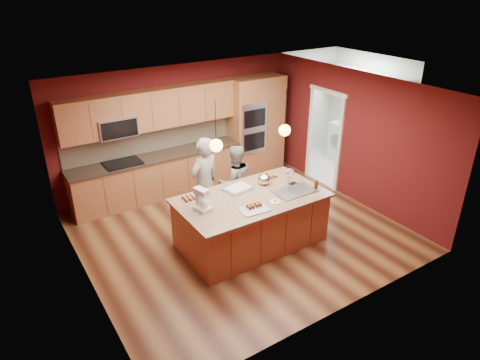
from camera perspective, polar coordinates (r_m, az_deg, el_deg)
floor at (r=8.05m, az=0.06°, el=-6.97°), size 5.50×5.50×0.00m
ceiling at (r=6.99m, az=0.07°, el=12.06°), size 5.50×5.50×0.00m
wall_back at (r=9.48m, az=-8.23°, el=6.95°), size 5.50×0.00×5.50m
wall_front at (r=5.72m, az=13.87°, el=-6.66°), size 5.50×0.00×5.50m
wall_left at (r=6.50m, az=-20.78°, el=-3.53°), size 0.00×5.00×5.00m
wall_right at (r=9.10m, az=14.83°, el=5.56°), size 0.00×5.00×5.00m
cabinet_run at (r=9.14m, az=-11.26°, el=3.55°), size 3.74×0.64×2.30m
oven_column at (r=10.16m, az=2.11°, el=7.28°), size 1.30×0.62×2.30m
doorway_trim at (r=9.71m, az=11.15°, el=5.30°), size 0.08×1.11×2.20m
laundry_room at (r=10.86m, az=16.47°, el=11.86°), size 2.60×2.70×2.70m
pendant_left at (r=6.53m, az=-3.20°, el=4.65°), size 0.20×0.20×0.80m
pendant_right at (r=7.23m, az=5.97°, el=6.65°), size 0.20×0.20×0.80m
island at (r=7.52m, az=1.59°, el=-5.29°), size 2.54×1.42×1.31m
person_left at (r=7.87m, az=-4.75°, el=-0.47°), size 0.74×0.58×1.78m
person_right at (r=8.22m, az=-0.70°, el=-0.29°), size 0.81×0.67×1.49m
stand_mixer at (r=6.83m, az=-5.12°, el=-2.81°), size 0.25×0.31×0.37m
sheet_cake at (r=7.51m, az=-0.27°, el=-1.13°), size 0.53×0.43×0.05m
cooling_rack at (r=6.88m, az=1.90°, el=-3.93°), size 0.49×0.37×0.02m
mixing_bowl at (r=7.69m, az=3.25°, el=0.10°), size 0.24×0.24×0.20m
plate at (r=7.13m, az=4.69°, el=-2.91°), size 0.17×0.17×0.01m
tumbler at (r=7.66m, az=10.10°, el=-0.61°), size 0.07×0.07×0.14m
phone at (r=7.80m, az=7.04°, el=-0.43°), size 0.16×0.11×0.01m
cupcakes_left at (r=7.24m, az=-6.83°, el=-2.32°), size 0.22×0.22×0.07m
cupcakes_rack at (r=6.94m, az=1.90°, el=-3.29°), size 0.28×0.14×0.06m
cupcakes_right at (r=7.98m, az=3.77°, el=0.58°), size 0.30×0.23×0.07m
washer at (r=10.98m, az=16.28°, el=4.14°), size 0.70×0.72×1.03m
dryer at (r=11.40m, az=13.75°, el=5.08°), size 0.65×0.67×0.97m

